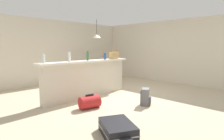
{
  "coord_description": "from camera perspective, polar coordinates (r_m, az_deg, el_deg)",
  "views": [
    {
      "loc": [
        -3.98,
        -3.85,
        1.46
      ],
      "look_at": [
        0.25,
        0.32,
        0.7
      ],
      "focal_mm": 29.76,
      "sensor_mm": 36.0,
      "label": 1
    }
  ],
  "objects": [
    {
      "name": "ground_plane",
      "position": [
        5.73,
        0.55,
        -7.75
      ],
      "size": [
        13.0,
        13.0,
        0.05
      ],
      "primitive_type": "cube",
      "color": "#BCAD8E"
    },
    {
      "name": "wall_back",
      "position": [
        7.97,
        -15.48,
        5.48
      ],
      "size": [
        6.6,
        0.1,
        2.5
      ],
      "primitive_type": "cube",
      "color": "beige",
      "rests_on": "ground_plane"
    },
    {
      "name": "wall_right",
      "position": [
        8.17,
        14.12,
        5.56
      ],
      "size": [
        0.1,
        6.0,
        2.5
      ],
      "primitive_type": "cube",
      "color": "beige",
      "rests_on": "ground_plane"
    },
    {
      "name": "partition_half_wall",
      "position": [
        5.44,
        -7.49,
        -2.91
      ],
      "size": [
        2.8,
        0.2,
        1.01
      ],
      "primitive_type": "cube",
      "color": "beige",
      "rests_on": "ground_plane"
    },
    {
      "name": "bar_countertop",
      "position": [
        5.37,
        -7.59,
        2.66
      ],
      "size": [
        2.96,
        0.4,
        0.05
      ],
      "primitive_type": "cube",
      "color": "white",
      "rests_on": "partition_half_wall"
    },
    {
      "name": "bottle_clear",
      "position": [
        4.75,
        -20.24,
        3.36
      ],
      "size": [
        0.06,
        0.06,
        0.23
      ],
      "primitive_type": "cylinder",
      "color": "silver",
      "rests_on": "bar_countertop"
    },
    {
      "name": "bottle_white",
      "position": [
        5.03,
        -13.0,
        3.96
      ],
      "size": [
        0.07,
        0.07,
        0.25
      ],
      "primitive_type": "cylinder",
      "color": "silver",
      "rests_on": "bar_countertop"
    },
    {
      "name": "bottle_green",
      "position": [
        5.34,
        -7.51,
        4.39
      ],
      "size": [
        0.06,
        0.06,
        0.28
      ],
      "primitive_type": "cylinder",
      "color": "#2D6B38",
      "rests_on": "bar_countertop"
    },
    {
      "name": "bottle_blue",
      "position": [
        5.7,
        -2.21,
        4.24
      ],
      "size": [
        0.07,
        0.07,
        0.2
      ],
      "primitive_type": "cylinder",
      "color": "#284C89",
      "rests_on": "bar_countertop"
    },
    {
      "name": "bottle_amber",
      "position": [
        6.22,
        1.37,
        4.89
      ],
      "size": [
        0.07,
        0.07,
        0.29
      ],
      "primitive_type": "cylinder",
      "color": "#9E661E",
      "rests_on": "bar_countertop"
    },
    {
      "name": "grocery_bag",
      "position": [
        6.01,
        0.53,
        4.49
      ],
      "size": [
        0.26,
        0.18,
        0.22
      ],
      "primitive_type": "cube",
      "color": "tan",
      "rests_on": "bar_countertop"
    },
    {
      "name": "dining_table",
      "position": [
        7.52,
        -4.36,
        1.01
      ],
      "size": [
        1.1,
        0.8,
        0.74
      ],
      "color": "#4C331E",
      "rests_on": "ground_plane"
    },
    {
      "name": "dining_chair_near_partition",
      "position": [
        7.07,
        -1.81,
        -0.43
      ],
      "size": [
        0.45,
        0.45,
        0.93
      ],
      "color": "#9E754C",
      "rests_on": "ground_plane"
    },
    {
      "name": "pendant_lamp",
      "position": [
        7.41,
        -4.74,
        10.31
      ],
      "size": [
        0.34,
        0.34,
        0.76
      ],
      "color": "black"
    },
    {
      "name": "suitcase_flat_black",
      "position": [
        3.2,
        1.69,
        -17.68
      ],
      "size": [
        0.76,
        0.89,
        0.22
      ],
      "color": "black",
      "rests_on": "ground_plane"
    },
    {
      "name": "backpack_grey",
      "position": [
        4.76,
        10.32,
        -8.18
      ],
      "size": [
        0.33,
        0.32,
        0.42
      ],
      "color": "slate",
      "rests_on": "ground_plane"
    },
    {
      "name": "duffel_bag_red",
      "position": [
        4.49,
        -6.88,
        -9.73
      ],
      "size": [
        0.53,
        0.39,
        0.34
      ],
      "color": "red",
      "rests_on": "ground_plane"
    }
  ]
}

